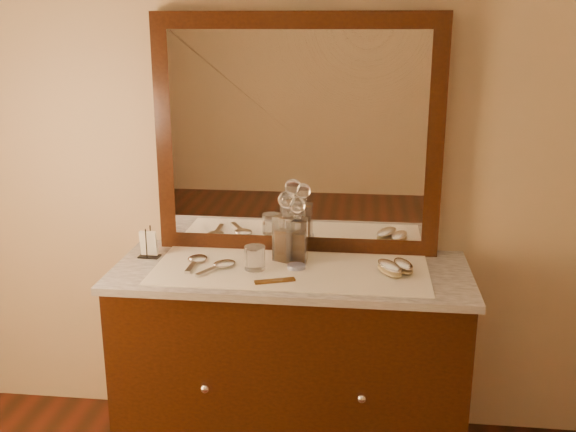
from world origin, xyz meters
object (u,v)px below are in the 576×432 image
(comb, at_px, (275,281))
(napkin_rack, at_px, (149,245))
(dresser_cabinet, at_px, (291,366))
(decanter_right, at_px, (297,236))
(pin_dish, at_px, (296,266))
(decanter_left, at_px, (287,234))
(mirror_frame, at_px, (298,136))
(brush_far, at_px, (403,266))
(brush_near, at_px, (390,268))
(hand_mirror_inner, at_px, (221,265))
(hand_mirror_outer, at_px, (196,260))

(comb, bearing_deg, napkin_rack, 137.62)
(dresser_cabinet, bearing_deg, decanter_right, 79.13)
(dresser_cabinet, relative_size, napkin_rack, 10.59)
(pin_dish, distance_m, napkin_rack, 0.64)
(decanter_left, distance_m, decanter_right, 0.05)
(dresser_cabinet, xyz_separation_m, decanter_right, (0.02, 0.09, 0.55))
(napkin_rack, bearing_deg, mirror_frame, 16.17)
(decanter_left, xyz_separation_m, brush_far, (0.48, -0.08, -0.09))
(comb, height_order, brush_near, brush_near)
(decanter_right, relative_size, brush_near, 1.59)
(decanter_left, bearing_deg, mirror_frame, 79.84)
(brush_far, bearing_deg, dresser_cabinet, -177.89)
(decanter_right, relative_size, hand_mirror_inner, 1.30)
(pin_dish, bearing_deg, dresser_cabinet, 176.10)
(napkin_rack, relative_size, hand_mirror_inner, 0.63)
(hand_mirror_inner, bearing_deg, napkin_rack, 164.03)
(mirror_frame, bearing_deg, decanter_right, -84.08)
(comb, relative_size, decanter_left, 0.53)
(dresser_cabinet, xyz_separation_m, napkin_rack, (-0.61, 0.07, 0.49))
(comb, bearing_deg, hand_mirror_inner, 130.22)
(decanter_left, bearing_deg, brush_far, -9.27)
(pin_dish, distance_m, decanter_right, 0.13)
(decanter_right, bearing_deg, hand_mirror_outer, -170.76)
(comb, bearing_deg, brush_far, -0.89)
(napkin_rack, bearing_deg, brush_near, -4.89)
(napkin_rack, bearing_deg, comb, -21.80)
(brush_near, relative_size, brush_far, 1.11)
(dresser_cabinet, relative_size, hand_mirror_outer, 6.76)
(brush_near, bearing_deg, decanter_right, 164.55)
(napkin_rack, bearing_deg, pin_dish, -6.23)
(hand_mirror_outer, bearing_deg, dresser_cabinet, -2.75)
(pin_dish, bearing_deg, napkin_rack, 173.77)
(decanter_right, height_order, brush_near, decanter_right)
(dresser_cabinet, bearing_deg, hand_mirror_inner, -174.50)
(comb, height_order, decanter_right, decanter_right)
(decanter_right, distance_m, hand_mirror_inner, 0.33)
(decanter_right, bearing_deg, dresser_cabinet, -100.87)
(hand_mirror_outer, bearing_deg, decanter_right, 9.24)
(brush_far, bearing_deg, decanter_right, 170.87)
(mirror_frame, bearing_deg, brush_near, -33.80)
(dresser_cabinet, relative_size, decanter_left, 4.75)
(mirror_frame, xyz_separation_m, napkin_rack, (-0.61, -0.18, -0.45))
(dresser_cabinet, distance_m, decanter_right, 0.56)
(comb, relative_size, hand_mirror_inner, 0.75)
(napkin_rack, bearing_deg, brush_far, -2.77)
(decanter_right, bearing_deg, mirror_frame, 95.92)
(dresser_cabinet, relative_size, mirror_frame, 1.17)
(mirror_frame, bearing_deg, napkin_rack, -163.83)
(brush_near, distance_m, brush_far, 0.07)
(napkin_rack, distance_m, brush_near, 1.01)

